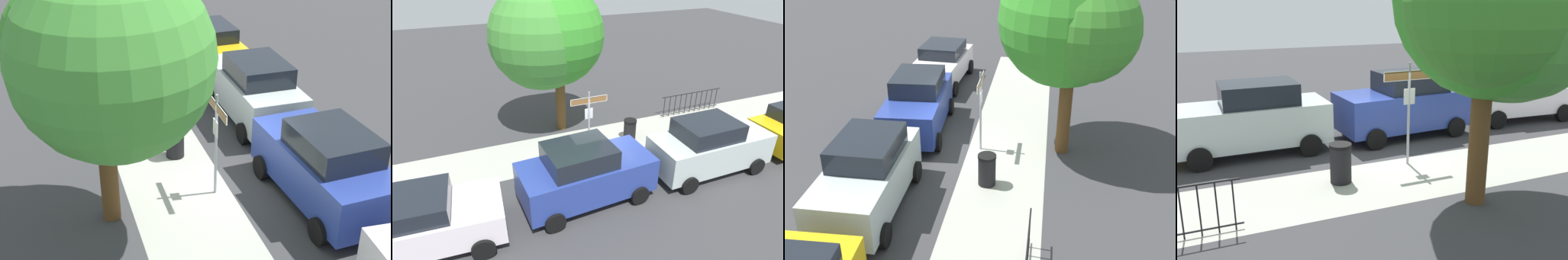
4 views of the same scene
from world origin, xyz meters
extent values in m
plane|color=#38383A|center=(0.00, 0.00, 0.00)|extent=(60.00, 60.00, 0.00)
cube|color=#A6A79C|center=(2.00, 1.30, 0.00)|extent=(24.00, 2.60, 0.00)
cylinder|color=#9EA0A5|center=(-0.13, 0.40, 1.38)|extent=(0.07, 0.07, 2.75)
cube|color=brown|center=(-0.13, 0.40, 2.42)|extent=(1.42, 0.02, 0.22)
cube|color=white|center=(-0.13, 0.40, 2.42)|extent=(1.45, 0.02, 0.25)
cube|color=silver|center=(-0.13, 0.42, 1.87)|extent=(0.32, 0.02, 0.42)
cylinder|color=#54381B|center=(-0.39, 3.10, 1.59)|extent=(0.43, 0.43, 3.18)
sphere|color=#348F28|center=(-0.66, 2.91, 4.35)|extent=(4.12, 4.12, 4.12)
sphere|color=#3F8C34|center=(-1.13, 2.93, 4.27)|extent=(4.18, 4.18, 4.18)
sphere|color=#378128|center=(-0.08, 3.49, 4.26)|extent=(3.19, 3.19, 3.19)
cube|color=white|center=(-6.00, -2.22, 0.77)|extent=(4.28, 2.15, 0.90)
cube|color=black|center=(-6.25, -2.21, 1.47)|extent=(2.10, 1.79, 0.51)
cylinder|color=black|center=(-4.52, -1.37, 0.32)|extent=(0.65, 0.26, 0.64)
cylinder|color=black|center=(-4.65, -3.26, 0.32)|extent=(0.65, 0.26, 0.64)
cylinder|color=black|center=(-7.35, -1.19, 0.32)|extent=(0.65, 0.26, 0.64)
cylinder|color=black|center=(-7.48, -3.07, 0.32)|extent=(0.65, 0.26, 0.64)
cube|color=#273B90|center=(-1.20, -2.02, 0.89)|extent=(4.37, 2.10, 1.15)
cube|color=black|center=(-1.46, -2.03, 1.77)|extent=(2.14, 1.75, 0.62)
cylinder|color=black|center=(0.19, -1.01, 0.32)|extent=(0.65, 0.26, 0.64)
cylinder|color=black|center=(0.30, -2.86, 0.32)|extent=(0.65, 0.26, 0.64)
cylinder|color=black|center=(-2.70, -1.18, 0.32)|extent=(0.65, 0.26, 0.64)
cylinder|color=black|center=(-2.59, -3.03, 0.32)|extent=(0.65, 0.26, 0.64)
cube|color=silver|center=(3.60, -2.12, 0.89)|extent=(4.36, 1.83, 1.13)
cube|color=black|center=(3.34, -2.13, 1.76)|extent=(2.10, 1.60, 0.61)
cylinder|color=black|center=(5.08, -1.21, 0.32)|extent=(0.64, 0.22, 0.64)
cylinder|color=black|center=(5.08, -3.02, 0.32)|extent=(0.64, 0.22, 0.64)
cylinder|color=black|center=(2.12, -1.23, 0.32)|extent=(0.64, 0.22, 0.64)
cylinder|color=black|center=(2.12, -3.04, 0.32)|extent=(0.64, 0.22, 0.64)
cylinder|color=black|center=(6.17, 2.30, 1.05)|extent=(3.43, 0.04, 0.04)
cylinder|color=black|center=(4.61, 2.30, 0.53)|extent=(0.03, 0.03, 1.05)
cylinder|color=black|center=(4.92, 2.30, 0.53)|extent=(0.03, 0.03, 1.05)
cylinder|color=black|center=(5.23, 2.30, 0.53)|extent=(0.03, 0.03, 1.05)
cylinder|color=black|center=(5.54, 2.30, 0.53)|extent=(0.03, 0.03, 1.05)
cylinder|color=black|center=(1.96, 0.90, 0.45)|extent=(0.52, 0.52, 0.90)
cylinder|color=black|center=(1.96, 0.90, 0.94)|extent=(0.55, 0.55, 0.08)
camera|label=1|loc=(-11.60, 4.39, 8.23)|focal=52.19mm
camera|label=2|loc=(-4.49, -10.24, 7.34)|focal=31.09mm
camera|label=3|loc=(13.87, 2.48, 7.92)|focal=44.04mm
camera|label=4|loc=(5.22, 10.43, 4.32)|focal=40.78mm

